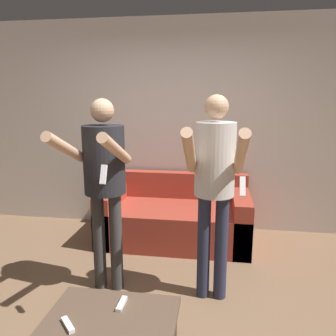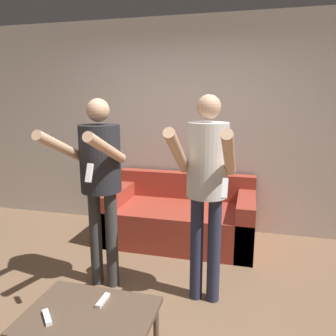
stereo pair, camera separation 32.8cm
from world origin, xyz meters
name	(u,v)px [view 1 (the left image)]	position (x,y,z in m)	size (l,w,h in m)	color
ground_plane	(141,320)	(0.00, 0.00, 0.00)	(14.00, 14.00, 0.00)	brown
wall_back	(175,126)	(0.00, 2.04, 1.35)	(6.40, 0.06, 2.70)	beige
couch	(175,218)	(0.07, 1.54, 0.27)	(1.76, 0.92, 0.77)	#9E3828
person_standing_left	(104,173)	(-0.40, 0.39, 1.09)	(0.47, 0.79, 1.71)	#383838
person_standing_right	(214,176)	(0.54, 0.38, 1.10)	(0.45, 0.74, 1.74)	#282D47
coffee_table	(110,324)	(-0.07, -0.50, 0.34)	(0.82, 0.59, 0.38)	brown
remote_near	(68,325)	(-0.30, -0.61, 0.39)	(0.13, 0.13, 0.02)	white
remote_far	(122,304)	(-0.04, -0.37, 0.39)	(0.04, 0.15, 0.02)	white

